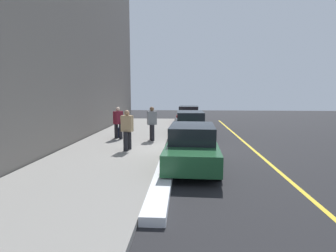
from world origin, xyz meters
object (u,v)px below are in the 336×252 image
at_px(pedestrian_grey_coat, 152,122).
at_px(pedestrian_tan_coat, 127,129).
at_px(parked_car_green, 192,146).
at_px(pedestrian_burgundy_coat, 118,122).
at_px(parked_car_charcoal, 190,124).
at_px(rolling_suitcase, 118,132).
at_px(parked_car_red, 189,115).

bearing_deg(pedestrian_grey_coat, pedestrian_tan_coat, -17.74).
height_order(parked_car_green, pedestrian_burgundy_coat, pedestrian_burgundy_coat).
relative_size(parked_car_charcoal, parked_car_green, 1.05).
height_order(parked_car_green, rolling_suitcase, parked_car_green).
bearing_deg(parked_car_green, pedestrian_tan_coat, -123.77).
bearing_deg(rolling_suitcase, pedestrian_tan_coat, 20.96).
xyz_separation_m(parked_car_charcoal, parked_car_green, (6.73, -0.07, -0.00)).
xyz_separation_m(pedestrian_burgundy_coat, rolling_suitcase, (-0.40, -0.13, -0.64)).
xyz_separation_m(parked_car_green, pedestrian_burgundy_coat, (-4.73, -3.93, 0.32)).
relative_size(parked_car_green, pedestrian_burgundy_coat, 2.62).
bearing_deg(parked_car_green, pedestrian_burgundy_coat, -140.32).
bearing_deg(rolling_suitcase, parked_car_charcoal, 111.30).
distance_m(parked_car_red, rolling_suitcase, 9.18).
xyz_separation_m(parked_car_green, rolling_suitcase, (-5.13, -4.05, -0.32)).
bearing_deg(parked_car_red, pedestrian_burgundy_coat, -24.86).
height_order(pedestrian_burgundy_coat, rolling_suitcase, pedestrian_burgundy_coat).
distance_m(parked_car_charcoal, parked_car_green, 6.73).
xyz_separation_m(pedestrian_grey_coat, rolling_suitcase, (-0.76, -2.04, -0.67)).
distance_m(parked_car_charcoal, pedestrian_tan_coat, 5.65).
distance_m(pedestrian_burgundy_coat, rolling_suitcase, 0.77).
distance_m(parked_car_green, pedestrian_grey_coat, 4.82).
height_order(parked_car_charcoal, pedestrian_grey_coat, pedestrian_grey_coat).
bearing_deg(pedestrian_tan_coat, parked_car_red, 165.93).
relative_size(parked_car_green, pedestrian_grey_coat, 2.56).
bearing_deg(pedestrian_burgundy_coat, parked_car_green, 39.68).
xyz_separation_m(pedestrian_burgundy_coat, pedestrian_grey_coat, (0.37, 1.91, 0.02)).
bearing_deg(parked_car_green, rolling_suitcase, -141.66).
bearing_deg(parked_car_green, parked_car_charcoal, 179.44).
relative_size(parked_car_red, pedestrian_tan_coat, 2.72).
xyz_separation_m(parked_car_charcoal, rolling_suitcase, (1.61, -4.12, -0.32)).
bearing_deg(pedestrian_tan_coat, pedestrian_burgundy_coat, -158.65).
bearing_deg(parked_car_red, pedestrian_grey_coat, -13.03).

